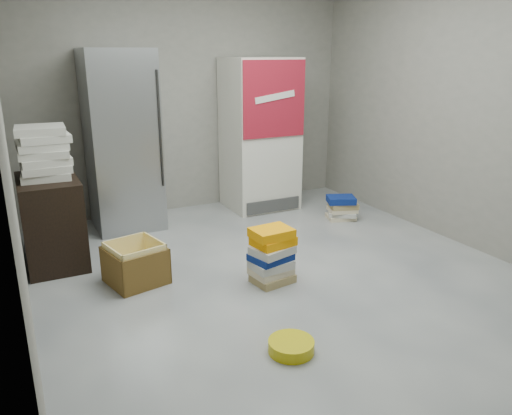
{
  "coord_description": "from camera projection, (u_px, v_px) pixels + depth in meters",
  "views": [
    {
      "loc": [
        -1.99,
        -3.23,
        1.87
      ],
      "look_at": [
        -0.02,
        0.7,
        0.48
      ],
      "focal_mm": 35.0,
      "sensor_mm": 36.0,
      "label": 1
    }
  ],
  "objects": [
    {
      "name": "ground",
      "position": [
        295.0,
        285.0,
        4.17
      ],
      "size": [
        5.0,
        5.0,
        0.0
      ],
      "primitive_type": "plane",
      "color": "#B1B1AD",
      "rests_on": "ground"
    },
    {
      "name": "room_shell",
      "position": [
        301.0,
        61.0,
        3.63
      ],
      "size": [
        4.04,
        5.04,
        2.82
      ],
      "color": "gray",
      "rests_on": "ground"
    },
    {
      "name": "steel_fridge",
      "position": [
        122.0,
        141.0,
        5.31
      ],
      "size": [
        0.7,
        0.72,
        1.9
      ],
      "color": "#A9ABB1",
      "rests_on": "ground"
    },
    {
      "name": "coke_cooler",
      "position": [
        260.0,
        134.0,
        6.03
      ],
      "size": [
        0.8,
        0.73,
        1.8
      ],
      "color": "silver",
      "rests_on": "ground"
    },
    {
      "name": "wood_shelf",
      "position": [
        52.0,
        221.0,
        4.5
      ],
      "size": [
        0.5,
        0.8,
        0.8
      ],
      "primitive_type": "cube",
      "color": "black",
      "rests_on": "ground"
    },
    {
      "name": "supply_box_stack",
      "position": [
        44.0,
        153.0,
        4.32
      ],
      "size": [
        0.44,
        0.44,
        0.45
      ],
      "color": "silver",
      "rests_on": "wood_shelf"
    },
    {
      "name": "phonebook_stack_main",
      "position": [
        272.0,
        256.0,
        4.15
      ],
      "size": [
        0.39,
        0.34,
        0.48
      ],
      "rotation": [
        0.0,
        0.0,
        0.14
      ],
      "color": "#9D8856",
      "rests_on": "ground"
    },
    {
      "name": "phonebook_stack_side",
      "position": [
        342.0,
        208.0,
        5.75
      ],
      "size": [
        0.41,
        0.36,
        0.28
      ],
      "rotation": [
        0.0,
        0.0,
        -0.39
      ],
      "color": "beige",
      "rests_on": "ground"
    },
    {
      "name": "cardboard_box",
      "position": [
        136.0,
        266.0,
        4.18
      ],
      "size": [
        0.52,
        0.52,
        0.35
      ],
      "rotation": [
        0.0,
        0.0,
        0.23
      ],
      "color": "yellow",
      "rests_on": "ground"
    },
    {
      "name": "bucket_lid",
      "position": [
        291.0,
        346.0,
        3.23
      ],
      "size": [
        0.39,
        0.39,
        0.08
      ],
      "primitive_type": "cylinder",
      "rotation": [
        0.0,
        0.0,
        0.4
      ],
      "color": "gold",
      "rests_on": "ground"
    }
  ]
}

